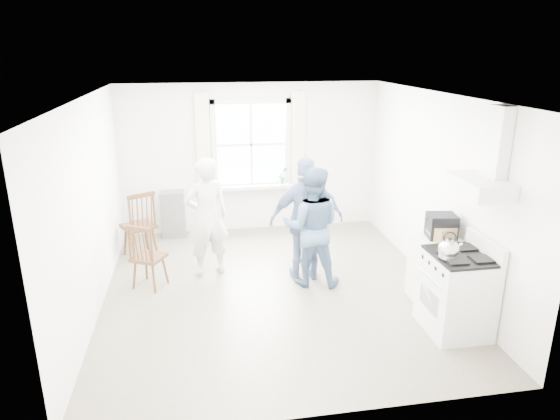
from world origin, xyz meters
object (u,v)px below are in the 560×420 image
at_px(person_right, 307,220).
at_px(windsor_chair_b, 144,250).
at_px(gas_stove, 456,292).
at_px(person_mid, 312,227).
at_px(stereo_stack, 441,226).
at_px(person_left, 207,217).
at_px(low_cabinet, 434,269).
at_px(windsor_chair_a, 141,218).

bearing_deg(person_right, windsor_chair_b, 1.45).
distance_m(gas_stove, person_right, 2.19).
relative_size(gas_stove, windsor_chair_b, 1.19).
bearing_deg(gas_stove, person_right, 130.49).
xyz_separation_m(person_mid, person_right, (-0.04, 0.17, 0.05)).
relative_size(stereo_stack, person_right, 0.22).
height_order(stereo_stack, windsor_chair_b, stereo_stack).
height_order(stereo_stack, person_left, person_left).
xyz_separation_m(low_cabinet, person_mid, (-1.44, 0.77, 0.38)).
height_order(gas_stove, stereo_stack, stereo_stack).
bearing_deg(windsor_chair_a, person_mid, -28.68).
bearing_deg(person_mid, windsor_chair_a, -14.70).
bearing_deg(windsor_chair_a, windsor_chair_b, -83.50).
xyz_separation_m(windsor_chair_a, windsor_chair_b, (0.13, -1.12, -0.08)).
distance_m(gas_stove, windsor_chair_a, 4.67).
bearing_deg(person_left, person_mid, 142.32).
xyz_separation_m(windsor_chair_a, person_mid, (2.39, -1.31, 0.18)).
xyz_separation_m(person_left, person_mid, (1.40, -0.56, -0.03)).
xyz_separation_m(gas_stove, windsor_chair_a, (-3.75, 2.78, 0.17)).
distance_m(gas_stove, low_cabinet, 0.70).
distance_m(stereo_stack, windsor_chair_b, 3.88).
distance_m(gas_stove, person_mid, 2.04).
relative_size(gas_stove, low_cabinet, 1.24).
height_order(gas_stove, person_left, person_left).
bearing_deg(person_mid, stereo_stack, 164.58).
height_order(windsor_chair_a, person_left, person_left).
height_order(windsor_chair_b, person_mid, person_mid).
xyz_separation_m(stereo_stack, person_left, (-2.85, 1.38, -0.18)).
xyz_separation_m(low_cabinet, stereo_stack, (0.02, -0.04, 0.60)).
bearing_deg(windsor_chair_b, low_cabinet, -14.61).
bearing_deg(windsor_chair_a, gas_stove, -36.53).
xyz_separation_m(gas_stove, person_mid, (-1.37, 1.47, 0.35)).
relative_size(person_mid, person_right, 0.95).
bearing_deg(person_mid, windsor_chair_b, 9.22).
height_order(stereo_stack, windsor_chair_a, stereo_stack).
bearing_deg(person_right, low_cabinet, 149.39).
xyz_separation_m(gas_stove, stereo_stack, (0.09, 0.66, 0.57)).
bearing_deg(windsor_chair_a, stereo_stack, -28.95).
bearing_deg(stereo_stack, gas_stove, -97.51).
height_order(person_left, person_mid, person_left).
relative_size(gas_stove, person_right, 0.64).
distance_m(person_mid, person_right, 0.18).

